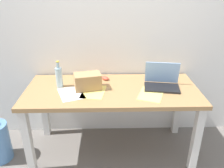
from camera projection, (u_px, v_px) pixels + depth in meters
name	position (u px, v px, depth m)	size (l,w,h in m)	color
ground_plane	(112.00, 149.00, 2.55)	(8.00, 8.00, 0.00)	slate
back_wall	(111.00, 24.00, 2.39)	(5.20, 0.08, 2.60)	white
desk	(112.00, 98.00, 2.28)	(1.69, 0.73, 0.75)	#A37A4C
laptop_right	(162.00, 82.00, 2.25)	(0.37, 0.28, 0.24)	black
beer_bottle	(59.00, 77.00, 2.23)	(0.07, 0.07, 0.27)	#99B7C1
computer_mouse	(105.00, 78.00, 2.43)	(0.06, 0.10, 0.03)	#D84C38
cardboard_box	(88.00, 81.00, 2.20)	(0.25, 0.16, 0.16)	tan
paper_sheet_front_left	(71.00, 93.00, 2.14)	(0.21, 0.30, 0.00)	white
paper_yellow_folder	(94.00, 92.00, 2.17)	(0.21, 0.30, 0.00)	#F4E06B
paper_sheet_front_right	(151.00, 94.00, 2.12)	(0.21, 0.30, 0.00)	#F4E06B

